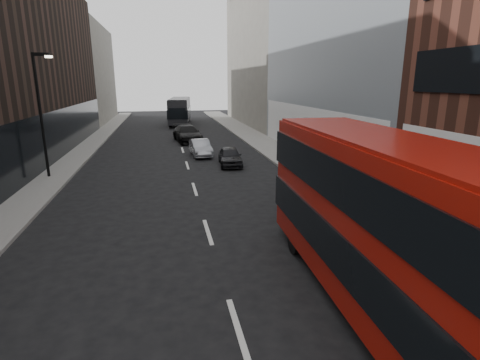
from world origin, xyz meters
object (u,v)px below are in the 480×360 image
street_lamp (41,107)px  car_a (230,156)px  car_b (200,148)px  car_c (187,134)px  red_bus (385,220)px  grey_bus (180,110)px

street_lamp → car_a: (11.13, 1.48, -3.55)m
car_b → car_c: (-0.53, 7.29, 0.14)m
red_bus → grey_bus: red_bus is taller
street_lamp → red_bus: 19.88m
car_a → car_c: 11.27m
grey_bus → car_a: grey_bus is taller
car_b → car_c: 7.31m
car_b → car_a: bearing=-70.0°
red_bus → car_c: bearing=97.9°
street_lamp → red_bus: (11.84, -15.87, -1.76)m
red_bus → car_c: size_ratio=2.04×
street_lamp → car_a: bearing=7.6°
red_bus → car_c: 28.60m
car_c → red_bus: bearing=-91.4°
car_b → car_c: car_c is taller
street_lamp → car_a: street_lamp is taller
car_b → street_lamp: bearing=-154.8°
red_bus → car_a: size_ratio=2.95×
car_b → car_c: bearing=90.4°
car_a → car_b: 4.12m
red_bus → car_c: (-2.90, 28.41, -1.65)m
car_b → red_bus: bearing=-87.4°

